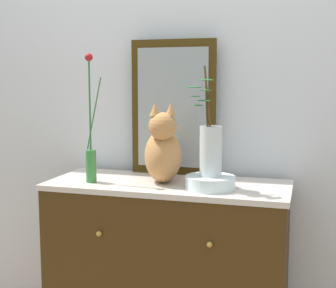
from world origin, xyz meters
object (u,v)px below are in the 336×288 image
object	(u,v)px
cat_sitting	(163,151)
bowl_porcelain	(210,182)
mirror_leaning	(173,108)
vase_slim_green	(91,150)
sideboard	(168,274)
vase_glass_clear	(210,148)

from	to	relation	value
cat_sitting	bowl_porcelain	world-z (taller)	cat_sitting
mirror_leaning	vase_slim_green	world-z (taller)	mirror_leaning
sideboard	bowl_porcelain	bearing A→B (deg)	-18.91
cat_sitting	vase_glass_clear	world-z (taller)	vase_glass_clear
vase_slim_green	vase_glass_clear	world-z (taller)	vase_slim_green
sideboard	mirror_leaning	size ratio (longest dim) A/B	1.67
vase_slim_green	vase_glass_clear	xyz separation A→B (m)	(0.56, 0.02, 0.03)
sideboard	mirror_leaning	distance (m)	0.81
sideboard	mirror_leaning	world-z (taller)	mirror_leaning
cat_sitting	vase_glass_clear	bearing A→B (deg)	-17.08
cat_sitting	bowl_porcelain	xyz separation A→B (m)	(0.24, -0.07, -0.12)
sideboard	vase_glass_clear	size ratio (longest dim) A/B	2.35
cat_sitting	vase_slim_green	distance (m)	0.33
mirror_leaning	bowl_porcelain	distance (m)	0.48
sideboard	mirror_leaning	xyz separation A→B (m)	(-0.03, 0.21, 0.78)
mirror_leaning	bowl_porcelain	bearing A→B (deg)	-48.28
cat_sitting	bowl_porcelain	distance (m)	0.27
sideboard	vase_glass_clear	xyz separation A→B (m)	(0.21, -0.08, 0.62)
bowl_porcelain	vase_glass_clear	size ratio (longest dim) A/B	0.46
mirror_leaning	vase_glass_clear	xyz separation A→B (m)	(0.25, -0.28, -0.15)
cat_sitting	vase_slim_green	xyz separation A→B (m)	(-0.32, -0.09, 0.00)
vase_slim_green	vase_glass_clear	size ratio (longest dim) A/B	1.25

